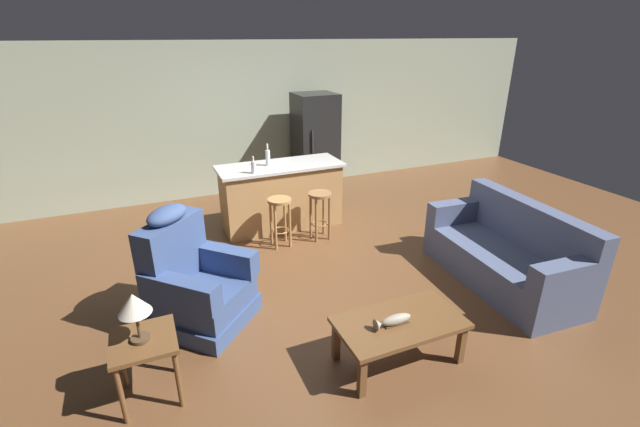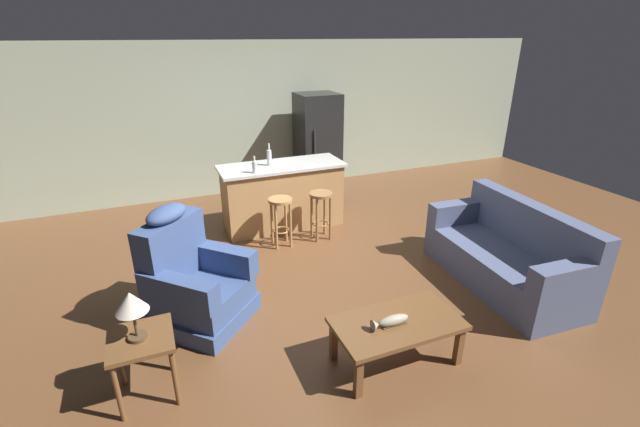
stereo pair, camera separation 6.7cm
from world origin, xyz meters
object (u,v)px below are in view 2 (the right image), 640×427
kitchen_island (283,195)px  bottle_short_amber (255,167)px  end_table (142,348)px  refrigerator (318,144)px  bar_stool_left (281,213)px  recliner_near_lamp (194,282)px  table_lamp (131,304)px  bar_stool_right (321,207)px  fish_figurine (390,321)px  coffee_table (397,327)px  bottle_tall_green (269,157)px  couch (507,256)px

kitchen_island → bottle_short_amber: (-0.45, -0.24, 0.56)m
end_table → refrigerator: (3.07, 3.95, 0.42)m
bar_stool_left → refrigerator: 2.27m
recliner_near_lamp → bar_stool_left: bearing=88.8°
table_lamp → recliner_near_lamp: bearing=60.3°
table_lamp → bar_stool_right: bearing=41.8°
end_table → fish_figurine: bearing=-13.1°
fish_figurine → kitchen_island: 3.20m
fish_figurine → table_lamp: 2.04m
coffee_table → fish_figurine: size_ratio=3.24×
refrigerator → bottle_tall_green: (-1.22, -1.17, 0.19)m
coffee_table → end_table: 2.07m
end_table → refrigerator: bearing=52.2°
couch → kitchen_island: (-1.88, 2.53, 0.14)m
fish_figurine → bottle_short_amber: bottle_short_amber is taller
coffee_table → recliner_near_lamp: 2.01m
end_table → bar_stool_left: bar_stool_left is taller
recliner_near_lamp → kitchen_island: (1.53, 1.87, 0.06)m
couch → end_table: bearing=6.8°
table_lamp → refrigerator: (3.08, 3.96, 0.01)m
bar_stool_right → bottle_short_amber: size_ratio=2.92×
couch → bottle_tall_green: size_ratio=6.16×
recliner_near_lamp → coffee_table: bearing=4.6°
refrigerator → bottle_short_amber: 2.09m
recliner_near_lamp → bar_stool_right: 2.25m
bottle_tall_green → coffee_table: bearing=-86.9°
kitchen_island → bottle_short_amber: bottle_short_amber is taller
bar_stool_right → bottle_tall_green: (-0.52, 0.66, 0.60)m
refrigerator → fish_figurine: bearing=-104.4°
end_table → table_lamp: 0.41m
bar_stool_left → bottle_short_amber: (-0.22, 0.39, 0.57)m
bar_stool_left → bottle_tall_green: (0.06, 0.66, 0.60)m
fish_figurine → recliner_near_lamp: recliner_near_lamp is taller
bar_stool_right → bottle_short_amber: bearing=154.4°
end_table → coffee_table: bearing=-11.9°
bar_stool_right → bottle_tall_green: bearing=128.2°
recliner_near_lamp → bottle_short_amber: bearing=101.6°
kitchen_island → bar_stool_right: (0.35, -0.63, -0.01)m
couch → bar_stool_right: 2.44m
bar_stool_right → couch: bearing=-51.2°
fish_figurine → end_table: end_table is taller
couch → recliner_near_lamp: (-3.41, 0.66, 0.08)m
bottle_short_amber → end_table: bearing=-122.0°
kitchen_island → bar_stool_right: bearing=-60.7°
recliner_near_lamp → bar_stool_left: size_ratio=1.76×
couch → table_lamp: size_ratio=4.75×
kitchen_island → coffee_table: bearing=-89.9°
refrigerator → bottle_short_amber: bearing=-136.1°
table_lamp → bottle_tall_green: size_ratio=1.30×
fish_figurine → couch: size_ratio=0.17×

